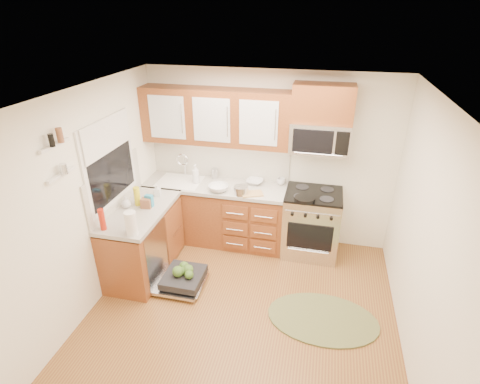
% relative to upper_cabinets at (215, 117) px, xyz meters
% --- Properties ---
extents(floor, '(3.50, 3.50, 0.00)m').
position_rel_upper_cabinets_xyz_m(floor, '(0.73, -1.57, -1.88)').
color(floor, brown).
rests_on(floor, ground).
extents(ceiling, '(3.50, 3.50, 0.00)m').
position_rel_upper_cabinets_xyz_m(ceiling, '(0.73, -1.57, 0.62)').
color(ceiling, white).
rests_on(ceiling, ground).
extents(wall_back, '(3.50, 0.04, 2.50)m').
position_rel_upper_cabinets_xyz_m(wall_back, '(0.73, 0.18, -0.62)').
color(wall_back, white).
rests_on(wall_back, ground).
extents(wall_front, '(3.50, 0.04, 2.50)m').
position_rel_upper_cabinets_xyz_m(wall_front, '(0.73, -3.33, -0.62)').
color(wall_front, white).
rests_on(wall_front, ground).
extents(wall_left, '(0.04, 3.50, 2.50)m').
position_rel_upper_cabinets_xyz_m(wall_left, '(-1.02, -1.57, -0.62)').
color(wall_left, white).
rests_on(wall_left, ground).
extents(wall_right, '(0.04, 3.50, 2.50)m').
position_rel_upper_cabinets_xyz_m(wall_right, '(2.48, -1.57, -0.62)').
color(wall_right, white).
rests_on(wall_right, ground).
extents(base_cabinet_back, '(2.05, 0.60, 0.85)m').
position_rel_upper_cabinets_xyz_m(base_cabinet_back, '(0.00, -0.12, -1.45)').
color(base_cabinet_back, '#612B15').
rests_on(base_cabinet_back, ground).
extents(base_cabinet_left, '(0.60, 1.25, 0.85)m').
position_rel_upper_cabinets_xyz_m(base_cabinet_left, '(-0.72, -1.05, -1.45)').
color(base_cabinet_left, '#612B15').
rests_on(base_cabinet_left, ground).
extents(countertop_back, '(2.07, 0.64, 0.05)m').
position_rel_upper_cabinets_xyz_m(countertop_back, '(0.00, -0.14, -0.97)').
color(countertop_back, '#B5AEA5').
rests_on(countertop_back, base_cabinet_back).
extents(countertop_left, '(0.64, 1.27, 0.05)m').
position_rel_upper_cabinets_xyz_m(countertop_left, '(-0.71, -1.05, -0.97)').
color(countertop_left, '#B5AEA5').
rests_on(countertop_left, base_cabinet_left).
extents(backsplash_back, '(2.05, 0.02, 0.57)m').
position_rel_upper_cabinets_xyz_m(backsplash_back, '(0.00, 0.16, -0.67)').
color(backsplash_back, '#B7B4A4').
rests_on(backsplash_back, ground).
extents(backsplash_left, '(0.02, 1.25, 0.57)m').
position_rel_upper_cabinets_xyz_m(backsplash_left, '(-1.01, -1.05, -0.67)').
color(backsplash_left, '#B7B4A4').
rests_on(backsplash_left, ground).
extents(upper_cabinets, '(2.05, 0.35, 0.75)m').
position_rel_upper_cabinets_xyz_m(upper_cabinets, '(0.00, 0.00, 0.00)').
color(upper_cabinets, '#612B15').
rests_on(upper_cabinets, ground).
extents(cabinet_over_mw, '(0.76, 0.35, 0.47)m').
position_rel_upper_cabinets_xyz_m(cabinet_over_mw, '(1.41, 0.00, 0.26)').
color(cabinet_over_mw, '#612B15').
rests_on(cabinet_over_mw, ground).
extents(range, '(0.76, 0.64, 0.95)m').
position_rel_upper_cabinets_xyz_m(range, '(1.41, -0.15, -1.40)').
color(range, silver).
rests_on(range, ground).
extents(microwave, '(0.76, 0.38, 0.40)m').
position_rel_upper_cabinets_xyz_m(microwave, '(1.41, -0.02, -0.18)').
color(microwave, silver).
rests_on(microwave, ground).
extents(sink, '(0.62, 0.50, 0.26)m').
position_rel_upper_cabinets_xyz_m(sink, '(-0.52, -0.16, -1.07)').
color(sink, white).
rests_on(sink, ground).
extents(dishwasher, '(0.70, 0.60, 0.20)m').
position_rel_upper_cabinets_xyz_m(dishwasher, '(-0.13, -1.27, -1.77)').
color(dishwasher, silver).
rests_on(dishwasher, ground).
extents(window, '(0.03, 1.05, 1.05)m').
position_rel_upper_cabinets_xyz_m(window, '(-1.01, -1.07, -0.32)').
color(window, white).
rests_on(window, ground).
extents(window_blind, '(0.02, 0.96, 0.40)m').
position_rel_upper_cabinets_xyz_m(window_blind, '(-0.98, -1.07, 0.00)').
color(window_blind, white).
rests_on(window_blind, ground).
extents(shelf_upper, '(0.04, 0.40, 0.03)m').
position_rel_upper_cabinets_xyz_m(shelf_upper, '(-0.99, -1.92, 0.17)').
color(shelf_upper, white).
rests_on(shelf_upper, ground).
extents(shelf_lower, '(0.04, 0.40, 0.03)m').
position_rel_upper_cabinets_xyz_m(shelf_lower, '(-0.99, -1.92, -0.12)').
color(shelf_lower, white).
rests_on(shelf_lower, ground).
extents(rug, '(1.41, 1.09, 0.02)m').
position_rel_upper_cabinets_xyz_m(rug, '(1.65, -1.46, -1.86)').
color(rug, olive).
rests_on(rug, ground).
extents(skillet, '(0.32, 0.32, 0.05)m').
position_rel_upper_cabinets_xyz_m(skillet, '(1.29, -0.40, -0.90)').
color(skillet, black).
rests_on(skillet, range).
extents(stock_pot, '(0.23, 0.23, 0.12)m').
position_rel_upper_cabinets_xyz_m(stock_pot, '(0.44, -0.35, -0.89)').
color(stock_pot, silver).
rests_on(stock_pot, countertop_back).
extents(cutting_board, '(0.33, 0.28, 0.02)m').
position_rel_upper_cabinets_xyz_m(cutting_board, '(0.59, -0.33, -0.94)').
color(cutting_board, tan).
rests_on(cutting_board, countertop_back).
extents(canister, '(0.11, 0.11, 0.15)m').
position_rel_upper_cabinets_xyz_m(canister, '(-0.06, 0.07, -0.87)').
color(canister, silver).
rests_on(canister, countertop_back).
extents(paper_towel_roll, '(0.14, 0.14, 0.28)m').
position_rel_upper_cabinets_xyz_m(paper_towel_roll, '(-0.52, -1.59, -0.81)').
color(paper_towel_roll, white).
rests_on(paper_towel_roll, countertop_left).
extents(mustard_bottle, '(0.09, 0.09, 0.25)m').
position_rel_upper_cabinets_xyz_m(mustard_bottle, '(-0.79, -0.94, -0.83)').
color(mustard_bottle, yellow).
rests_on(mustard_bottle, countertop_left).
extents(red_bottle, '(0.08, 0.08, 0.26)m').
position_rel_upper_cabinets_xyz_m(red_bottle, '(-0.90, -1.57, -0.82)').
color(red_bottle, '#AD200E').
rests_on(red_bottle, countertop_left).
extents(wooden_box, '(0.13, 0.10, 0.13)m').
position_rel_upper_cabinets_xyz_m(wooden_box, '(-0.64, -0.99, -0.89)').
color(wooden_box, brown).
rests_on(wooden_box, countertop_left).
extents(blue_carton, '(0.11, 0.07, 0.16)m').
position_rel_upper_cabinets_xyz_m(blue_carton, '(-0.62, -0.95, -0.87)').
color(blue_carton, teal).
rests_on(blue_carton, countertop_left).
extents(bowl_a, '(0.26, 0.26, 0.06)m').
position_rel_upper_cabinets_xyz_m(bowl_a, '(0.55, 0.03, -0.92)').
color(bowl_a, '#999999').
rests_on(bowl_a, countertop_back).
extents(bowl_b, '(0.32, 0.32, 0.09)m').
position_rel_upper_cabinets_xyz_m(bowl_b, '(0.11, -0.32, -0.91)').
color(bowl_b, '#999999').
rests_on(bowl_b, countertop_back).
extents(cup, '(0.15, 0.15, 0.10)m').
position_rel_upper_cabinets_xyz_m(cup, '(0.93, 0.07, -0.90)').
color(cup, '#999999').
rests_on(cup, countertop_back).
extents(soap_bottle_a, '(0.11, 0.11, 0.28)m').
position_rel_upper_cabinets_xyz_m(soap_bottle_a, '(-0.27, -0.15, -0.81)').
color(soap_bottle_a, '#999999').
rests_on(soap_bottle_a, countertop_back).
extents(soap_bottle_b, '(0.09, 0.09, 0.17)m').
position_rel_upper_cabinets_xyz_m(soap_bottle_b, '(-0.64, -0.66, -0.86)').
color(soap_bottle_b, '#999999').
rests_on(soap_bottle_b, countertop_left).
extents(soap_bottle_c, '(0.15, 0.15, 0.15)m').
position_rel_upper_cabinets_xyz_m(soap_bottle_c, '(-0.90, -1.04, -0.87)').
color(soap_bottle_c, '#999999').
rests_on(soap_bottle_c, countertop_left).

